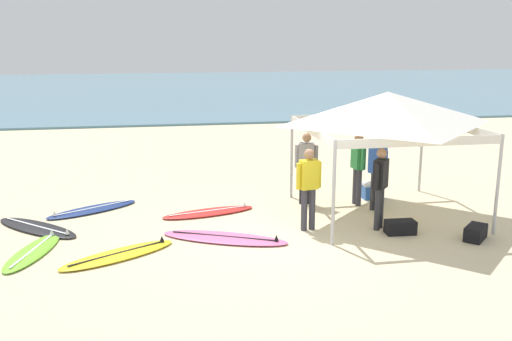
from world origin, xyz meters
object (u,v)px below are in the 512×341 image
Objects in this scene: canopy_tent at (387,108)px; surfboard_black at (37,228)px; surfboard_yellow at (119,255)px; person_black at (380,183)px; person_green at (358,164)px; person_yellow at (309,184)px; gear_bag_near_tent at (476,233)px; surfboard_pink at (225,238)px; surfboard_lime at (33,251)px; cooler_box at (372,191)px; person_blue at (377,169)px; person_grey at (306,163)px; gear_bag_by_pole at (400,227)px; surfboard_red at (209,212)px; surfboard_navy at (92,209)px.

canopy_tent is 1.66× the size of surfboard_black.
person_black is at bearing 7.09° from surfboard_yellow.
canopy_tent reaches higher than person_green.
person_yellow reaches higher than gear_bag_near_tent.
surfboard_pink is 4.95m from gear_bag_near_tent.
canopy_tent is 7.84m from surfboard_black.
surfboard_yellow is 1.32× the size of person_black.
person_green is at bearing 15.97° from surfboard_lime.
surfboard_yellow is 6.62m from cooler_box.
person_blue is at bearing 100.46° from canopy_tent.
person_green is at bearing 24.25° from surfboard_yellow.
person_yellow is 3.42m from gear_bag_near_tent.
person_grey is 1.91m from person_yellow.
person_blue is (7.24, 1.44, 0.95)m from surfboard_lime.
person_yellow is at bearing -103.45° from person_grey.
surfboard_lime is at bearing -162.18° from cooler_box.
person_green is 2.85× the size of gear_bag_near_tent.
cooler_box is (0.30, 0.98, -0.79)m from person_blue.
gear_bag_by_pole reaches higher than surfboard_lime.
surfboard_lime is 8.49m from gear_bag_near_tent.
person_black is 1.30m from person_blue.
person_blue is 1.82m from gear_bag_by_pole.
gear_bag_near_tent reaches higher than surfboard_yellow.
person_grey is at bearing 143.92° from canopy_tent.
gear_bag_by_pole is (7.14, -0.16, 0.10)m from surfboard_lime.
surfboard_red is 2.71m from surfboard_navy.
gear_bag_near_tent is (1.48, -2.74, -0.85)m from person_green.
cooler_box is at bearing 81.18° from gear_bag_by_pole.
surfboard_pink is at bearing -151.01° from person_green.
gear_bag_by_pole is at bearing -49.69° from person_black.
surfboard_yellow is 3.76× the size of gear_bag_near_tent.
surfboard_red is at bearing -14.57° from surfboard_navy.
surfboard_red is 1.30× the size of person_black.
surfboard_navy is at bearing 158.68° from person_black.
surfboard_red is 3.92m from surfboard_lime.
cooler_box reaches higher than surfboard_lime.
person_black is (6.00, -2.34, 0.95)m from surfboard_navy.
surfboard_red is 1.30× the size of person_green.
person_green is at bearing 2.01° from surfboard_red.
person_yellow is at bearing -25.33° from surfboard_navy.
person_yellow reaches higher than surfboard_pink.
surfboard_black is 7.49m from person_blue.
cooler_box reaches higher than surfboard_yellow.
gear_bag_near_tent reaches higher than surfboard_navy.
person_blue is at bearing -6.45° from surfboard_red.
canopy_tent reaches higher than gear_bag_by_pole.
cooler_box reaches higher than gear_bag_by_pole.
gear_bag_near_tent is at bearing -10.01° from surfboard_pink.
surfboard_pink is at bearing 1.89° from surfboard_lime.
person_green is 1.00× the size of person_blue.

